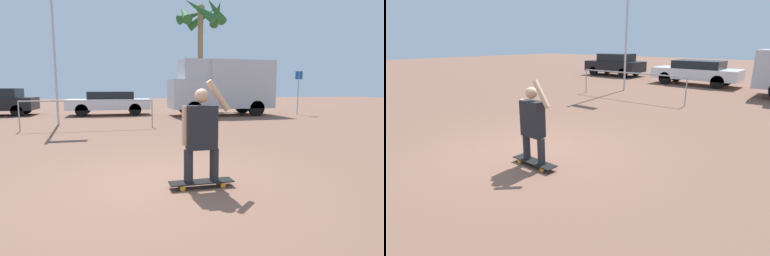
% 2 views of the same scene
% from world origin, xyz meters
% --- Properties ---
extents(ground_plane, '(80.00, 80.00, 0.00)m').
position_xyz_m(ground_plane, '(0.00, 0.00, 0.00)').
color(ground_plane, brown).
extents(skateboard, '(0.99, 0.25, 0.10)m').
position_xyz_m(skateboard, '(0.57, -0.43, 0.08)').
color(skateboard, black).
rests_on(skateboard, ground_plane).
extents(person_skateboarder, '(0.74, 0.22, 1.54)m').
position_xyz_m(person_skateboarder, '(0.56, -0.43, 0.88)').
color(person_skateboarder, '#28282D').
rests_on(person_skateboarder, skateboard).
extents(parked_car_white, '(4.45, 1.79, 1.31)m').
position_xyz_m(parked_car_white, '(-1.08, 12.71, 0.72)').
color(parked_car_white, black).
rests_on(parked_car_white, ground_plane).
extents(parked_car_black, '(3.85, 1.90, 1.48)m').
position_xyz_m(parked_car_black, '(-7.04, 13.81, 0.78)').
color(parked_car_black, black).
rests_on(parked_car_black, ground_plane).
extents(plaza_railing_segment, '(4.66, 0.05, 1.08)m').
position_xyz_m(plaza_railing_segment, '(-1.68, 6.81, 0.91)').
color(plaza_railing_segment, '#99999E').
rests_on(plaza_railing_segment, ground_plane).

